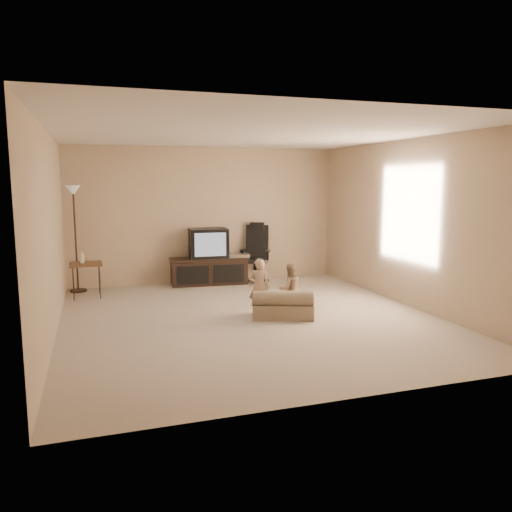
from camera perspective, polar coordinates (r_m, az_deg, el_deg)
The scene contains 9 objects.
floor at distance 6.95m, azimuth -0.70°, elevation -7.12°, with size 5.50×5.50×0.00m, color #B09F8C.
room_shell at distance 6.70m, azimuth -0.72°, elevation 5.50°, with size 5.50×5.50×5.50m.
tv_stand at distance 9.21m, azimuth -5.39°, elevation -0.57°, with size 1.46×0.62×1.03m.
office_chair at distance 9.37m, azimuth -0.02°, elevation -0.54°, with size 0.69×0.70×1.12m.
side_table at distance 8.55m, azimuth -18.92°, elevation -0.91°, with size 0.52×0.52×0.76m.
floor_lamp at distance 8.96m, azimuth -20.05°, elevation 4.45°, with size 0.28×0.28×1.81m.
child_sofa at distance 6.91m, azimuth 3.09°, elevation -5.80°, with size 0.93×0.71×0.41m.
toddler_left at distance 6.97m, azimuth 0.35°, elevation -3.61°, with size 0.30×0.22×0.82m, color tan.
toddler_right at distance 7.09m, azimuth 3.85°, elevation -3.77°, with size 0.36×0.20×0.73m, color tan.
Camera 1 is at (-2.00, -6.39, 1.86)m, focal length 35.00 mm.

